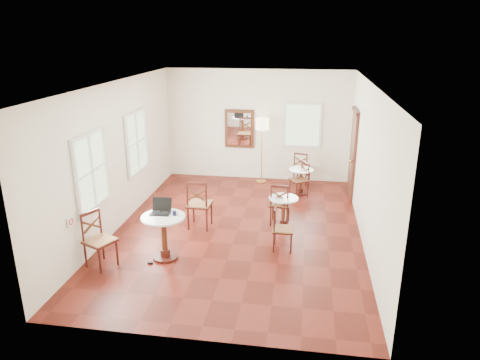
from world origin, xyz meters
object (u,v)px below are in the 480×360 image
Objects in this scene: chair_back_b at (300,180)px; chair_near_a at (199,204)px; navy_mug at (175,213)px; cafe_table_mid at (283,209)px; laptop at (161,209)px; power_adapter at (150,263)px; chair_near_b at (99,240)px; chair_mid_a at (280,204)px; floor_lamp at (262,128)px; cafe_table_near at (164,233)px; mouse at (160,212)px; chair_back_a at (302,168)px; water_glass at (173,212)px; cafe_table_back at (301,179)px; chair_mid_b at (282,229)px.

chair_near_a is at bearing -74.53° from chair_back_b.
cafe_table_mid is at bearing 41.82° from navy_mug.
laptop reaches higher than chair_back_b.
chair_near_b is at bearing -167.46° from power_adapter.
floor_lamp reaches higher than chair_mid_a.
cafe_table_near is at bearing 49.40° from power_adapter.
chair_back_b is 8.74× the size of navy_mug.
laptop reaches higher than mouse.
chair_mid_a is at bearing 97.83° from chair_back_a.
chair_mid_a is 8.99× the size of water_glass.
laptop reaches higher than cafe_table_back.
chair_mid_a reaches higher than chair_back_a.
chair_back_b is 4.28m from mouse.
chair_back_b is at bearing 58.84° from navy_mug.
chair_back_b is at bearing -130.46° from chair_near_a.
power_adapter is (-0.40, -0.32, -0.85)m from navy_mug.
cafe_table_back reaches higher than power_adapter.
cafe_table_back is 1.98m from chair_mid_a.
power_adapter is at bearing 74.83° from chair_near_a.
chair_near_b is at bearing 72.12° from chair_back_a.
chair_near_b is 0.56× the size of floor_lamp.
chair_mid_a is at bearing 43.80° from water_glass.
navy_mug reaches higher than cafe_table_back.
floor_lamp is at bearing 70.67° from laptop.
cafe_table_near is 4.82m from floor_lamp.
cafe_table_back is 0.37× the size of floor_lamp.
chair_near_b is at bearing -157.68° from cafe_table_near.
chair_near_a is at bearing 82.98° from water_glass.
cafe_table_near is 2.29× the size of laptop.
cafe_table_back reaches higher than cafe_table_mid.
mouse reaches higher than chair_back_b.
floor_lamp is 17.93× the size of navy_mug.
chair_mid_b is 2.27m from mouse.
water_glass is at bearing 47.42° from chair_mid_a.
cafe_table_back is (2.36, 3.78, -0.11)m from cafe_table_near.
chair_mid_a reaches higher than cafe_table_back.
mouse is at bearing 74.78° from chair_near_a.
chair_back_a is 8.73× the size of water_glass.
cafe_table_mid is at bearing -74.93° from floor_lamp.
cafe_table_mid is at bearing 61.27° from mouse.
chair_near_a reaches higher than chair_back_a.
cafe_table_back is at bearing 59.74° from navy_mug.
water_glass is (-2.19, -3.51, 0.45)m from chair_back_b.
cafe_table_near is 1.44m from chair_near_a.
cafe_table_back is 7.64× the size of power_adapter.
cafe_table_mid is 6.56× the size of mouse.
water_glass is at bearing 36.76° from cafe_table_near.
chair_mid_b is (2.07, 0.68, -0.09)m from cafe_table_near.
chair_near_a reaches higher than cafe_table_near.
cafe_table_near is 2.69m from chair_mid_a.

